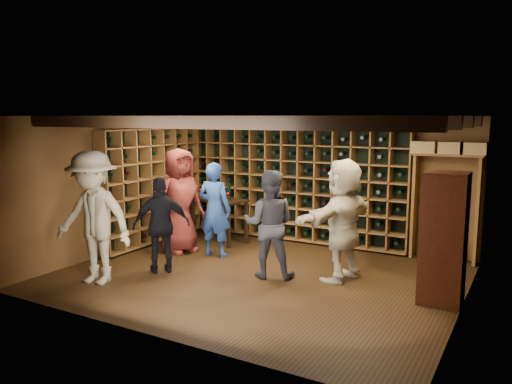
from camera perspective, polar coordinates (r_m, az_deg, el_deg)
The scene contains 13 objects.
ground at distance 8.00m, azimuth 0.19°, elevation -9.52°, with size 6.00×6.00×0.00m, color #311E0D.
room_shell at distance 7.65m, azimuth 0.39°, elevation 8.09°, with size 6.00×6.00×6.00m.
wine_rack_back at distance 10.01m, azimuth 4.11°, elevation 0.90°, with size 4.65×0.30×2.20m.
wine_rack_left at distance 10.02m, azimuth -11.70°, elevation 0.75°, with size 0.30×2.65×2.20m.
crate_shelf at distance 9.09m, azimuth 21.06°, elevation 2.22°, with size 1.20×0.32×2.07m.
display_cabinet at distance 7.10m, azimuth 20.61°, elevation -5.27°, with size 0.55×0.50×1.75m.
man_blue_shirt at distance 8.94m, azimuth -4.75°, elevation -2.00°, with size 0.62×0.41×1.69m, color navy.
man_grey_suit at distance 7.74m, azimuth 1.52°, elevation -3.69°, with size 0.82×0.64×1.68m, color black.
guest_red_floral at distance 9.25m, azimuth -8.68°, elevation -1.00°, with size 0.94×0.61×1.92m, color maroon.
guest_woman_black at distance 8.12m, azimuth -10.75°, elevation -3.74°, with size 0.91×0.38×1.55m, color black.
guest_khaki at distance 7.82m, azimuth -18.08°, elevation -2.81°, with size 1.29×0.74×2.00m, color gray.
guest_beige at distance 7.70m, azimuth 9.89°, elevation -3.15°, with size 1.74×0.55×1.87m, color tan.
tasting_table at distance 9.99m, azimuth -4.29°, elevation -1.32°, with size 1.26×0.84×1.15m.
Camera 1 is at (3.72, -6.63, 2.49)m, focal length 35.00 mm.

